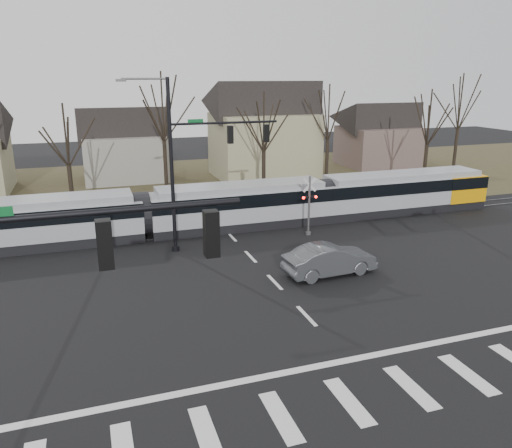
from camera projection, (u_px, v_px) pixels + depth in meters
name	position (u px, v px, depth m)	size (l,w,h in m)	color
ground	(327.00, 337.00, 20.36)	(140.00, 140.00, 0.00)	black
grass_verge	(181.00, 183.00, 49.39)	(140.00, 28.00, 0.01)	#38331E
crosswalk	(381.00, 394.00, 16.73)	(27.00, 2.60, 0.01)	silver
stop_line	(348.00, 360.00, 18.73)	(28.00, 0.35, 0.01)	silver
lane_dashes	(224.00, 228.00, 34.88)	(0.18, 30.00, 0.01)	silver
rail_pair	(225.00, 229.00, 34.69)	(90.00, 1.52, 0.06)	#59595E
tram	(239.00, 204.00, 34.74)	(40.56, 3.01, 3.07)	gray
sedan	(330.00, 260.00, 26.62)	(5.14, 2.10, 1.66)	#414347
signal_pole_near_left	(8.00, 311.00, 10.08)	(9.28, 0.44, 10.20)	black
signal_pole_far	(198.00, 156.00, 29.33)	(9.28, 0.44, 10.20)	black
rail_crossing_signal	(309.00, 208.00, 32.98)	(1.08, 0.36, 4.00)	#59595B
tree_row	(215.00, 139.00, 43.14)	(59.20, 7.20, 10.00)	black
house_b	(123.00, 141.00, 50.35)	(8.64, 7.56, 7.65)	gray
house_c	(264.00, 126.00, 51.59)	(10.80, 8.64, 10.10)	gray
house_d	(378.00, 132.00, 58.39)	(8.64, 7.56, 7.65)	brown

